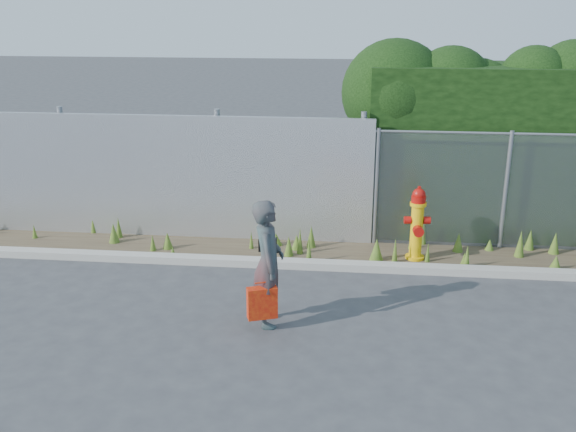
% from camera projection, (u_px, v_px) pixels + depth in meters
% --- Properties ---
extents(ground, '(80.00, 80.00, 0.00)m').
position_uv_depth(ground, '(300.00, 321.00, 8.55)').
color(ground, '#3A3A3D').
rests_on(ground, ground).
extents(curb, '(16.00, 0.22, 0.12)m').
position_uv_depth(curb, '(309.00, 264.00, 10.22)').
color(curb, '#A7A297').
rests_on(curb, ground).
extents(weed_strip, '(16.00, 1.34, 0.54)m').
position_uv_depth(weed_strip, '(370.00, 248.00, 10.77)').
color(weed_strip, '#4A3B2A').
rests_on(weed_strip, ground).
extents(corrugated_fence, '(8.50, 0.21, 2.30)m').
position_uv_depth(corrugated_fence, '(132.00, 176.00, 11.34)').
color(corrugated_fence, '#BABBC1').
rests_on(corrugated_fence, ground).
extents(chainlink_fence, '(6.50, 0.07, 2.05)m').
position_uv_depth(chainlink_fence, '(570.00, 193.00, 10.63)').
color(chainlink_fence, gray).
rests_on(chainlink_fence, ground).
extents(hedge, '(7.81, 1.99, 3.65)m').
position_uv_depth(hedge, '(556.00, 124.00, 11.27)').
color(hedge, black).
rests_on(hedge, ground).
extents(fire_hydrant, '(0.42, 0.38, 1.25)m').
position_uv_depth(fire_hydrant, '(417.00, 225.00, 10.37)').
color(fire_hydrant, yellow).
rests_on(fire_hydrant, ground).
extents(woman, '(0.48, 0.66, 1.70)m').
position_uv_depth(woman, '(268.00, 263.00, 8.25)').
color(woman, '#0F6160').
rests_on(woman, ground).
extents(red_tote_bag, '(0.38, 0.14, 0.50)m').
position_uv_depth(red_tote_bag, '(262.00, 303.00, 8.17)').
color(red_tote_bag, '#B80D0A').
extents(black_shoulder_bag, '(0.24, 0.10, 0.18)m').
position_uv_depth(black_shoulder_bag, '(268.00, 245.00, 8.37)').
color(black_shoulder_bag, black).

